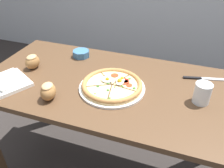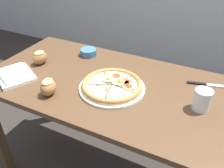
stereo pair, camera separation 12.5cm
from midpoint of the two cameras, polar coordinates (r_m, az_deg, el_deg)
ground_plane at (r=1.86m, az=0.87°, el=-19.74°), size 12.00×12.00×0.00m
dining_table at (r=1.39m, az=1.10°, el=-3.40°), size 1.39×0.74×0.77m
pizza at (r=1.25m, az=2.88°, el=-0.46°), size 0.35×0.35×0.05m
ramekin_bowl at (r=1.59m, az=-3.47°, el=7.64°), size 0.11×0.11×0.04m
napkin_folded at (r=1.44m, az=-20.09°, el=1.98°), size 0.28×0.27×0.04m
bread_piece_near at (r=1.52m, az=-14.82°, el=6.17°), size 0.09×0.11×0.09m
bread_piece_mid at (r=1.23m, az=-12.32°, el=-0.73°), size 0.09×0.11×0.09m
knife_main at (r=1.42m, az=24.76°, el=-0.28°), size 0.24×0.08×0.01m
water_glass at (r=1.20m, az=23.65°, el=-3.85°), size 0.08×0.08×0.11m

